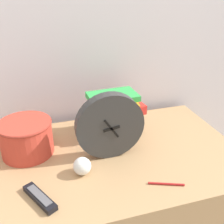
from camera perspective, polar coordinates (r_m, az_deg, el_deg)
wall_back at (r=1.30m, az=-10.55°, el=19.35°), size 6.00×0.04×2.40m
desk at (r=1.34m, az=-5.01°, el=-22.02°), size 1.32×0.68×0.70m
desk_clock at (r=1.04m, az=-0.43°, el=-3.10°), size 0.28×0.05×0.28m
book_stack at (r=1.23m, az=0.58°, el=-0.19°), size 0.27×0.20×0.20m
basket at (r=1.14m, az=-18.19°, el=-5.11°), size 0.22×0.22×0.15m
tv_remote at (r=0.95m, az=-15.46°, el=-17.51°), size 0.11×0.16×0.02m
crumpled_paper_ball at (r=1.01m, az=-6.52°, el=-11.62°), size 0.07×0.07×0.07m
pen at (r=0.99m, az=11.72°, el=-15.08°), size 0.12×0.05×0.01m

